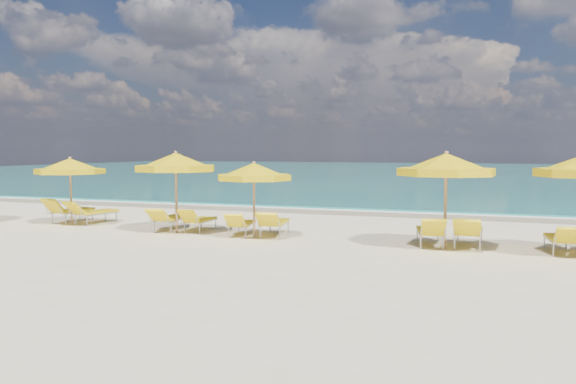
% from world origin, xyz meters
% --- Properties ---
extents(ground_plane, '(120.00, 120.00, 0.00)m').
position_xyz_m(ground_plane, '(0.00, 0.00, 0.00)').
color(ground_plane, beige).
extents(ocean, '(120.00, 80.00, 0.30)m').
position_xyz_m(ocean, '(0.00, 48.00, 0.00)').
color(ocean, '#14736A').
rests_on(ocean, ground).
extents(wet_sand_band, '(120.00, 2.60, 0.01)m').
position_xyz_m(wet_sand_band, '(0.00, 7.40, 0.00)').
color(wet_sand_band, tan).
rests_on(wet_sand_band, ground).
extents(foam_line, '(120.00, 1.20, 0.03)m').
position_xyz_m(foam_line, '(0.00, 8.20, 0.00)').
color(foam_line, white).
rests_on(foam_line, ground).
extents(whitecap_near, '(14.00, 0.36, 0.05)m').
position_xyz_m(whitecap_near, '(-6.00, 17.00, 0.00)').
color(whitecap_near, white).
rests_on(whitecap_near, ground).
extents(whitecap_far, '(18.00, 0.30, 0.05)m').
position_xyz_m(whitecap_far, '(8.00, 24.00, 0.00)').
color(whitecap_far, white).
rests_on(whitecap_far, ground).
extents(umbrella_1, '(2.52, 2.52, 2.24)m').
position_xyz_m(umbrella_1, '(-7.22, 0.58, 1.91)').
color(umbrella_1, tan).
rests_on(umbrella_1, ground).
extents(umbrella_2, '(2.50, 2.50, 2.43)m').
position_xyz_m(umbrella_2, '(-3.06, 0.21, 2.07)').
color(umbrella_2, tan).
rests_on(umbrella_2, ground).
extents(umbrella_3, '(2.37, 2.37, 2.15)m').
position_xyz_m(umbrella_3, '(-0.51, 0.11, 1.83)').
color(umbrella_3, tan).
rests_on(umbrella_3, ground).
extents(umbrella_4, '(3.00, 3.00, 2.44)m').
position_xyz_m(umbrella_4, '(4.65, 0.03, 2.08)').
color(umbrella_4, tan).
rests_on(umbrella_4, ground).
extents(lounger_1_left, '(0.73, 1.90, 0.91)m').
position_xyz_m(lounger_1_left, '(-7.70, 1.16, 0.24)').
color(lounger_1_left, '#A5A8AD').
rests_on(lounger_1_left, ground).
extents(lounger_1_right, '(0.97, 1.91, 0.84)m').
position_xyz_m(lounger_1_right, '(-6.70, 1.11, 0.23)').
color(lounger_1_right, '#A5A8AD').
rests_on(lounger_1_right, ground).
extents(lounger_2_left, '(0.71, 1.86, 0.78)m').
position_xyz_m(lounger_2_left, '(-3.48, 0.60, 0.22)').
color(lounger_2_left, '#A5A8AD').
rests_on(lounger_2_left, ground).
extents(lounger_2_right, '(0.59, 1.62, 0.77)m').
position_xyz_m(lounger_2_right, '(-2.56, 0.73, 0.20)').
color(lounger_2_right, '#A5A8AD').
rests_on(lounger_2_right, ground).
extents(lounger_3_left, '(0.80, 1.69, 0.74)m').
position_xyz_m(lounger_3_left, '(-1.03, 0.40, 0.20)').
color(lounger_3_left, '#A5A8AD').
rests_on(lounger_3_left, ground).
extents(lounger_3_right, '(0.89, 1.94, 0.81)m').
position_xyz_m(lounger_3_right, '(-0.10, 0.63, 0.23)').
color(lounger_3_right, '#A5A8AD').
rests_on(lounger_3_right, ground).
extents(lounger_4_left, '(0.92, 1.86, 0.84)m').
position_xyz_m(lounger_4_left, '(4.26, 0.40, 0.22)').
color(lounger_4_left, '#A5A8AD').
rests_on(lounger_4_left, ground).
extents(lounger_4_right, '(0.70, 1.99, 0.87)m').
position_xyz_m(lounger_4_right, '(5.20, 0.54, 0.24)').
color(lounger_4_right, '#A5A8AD').
rests_on(lounger_4_right, ground).
extents(lounger_5_left, '(0.70, 1.71, 0.77)m').
position_xyz_m(lounger_5_left, '(7.30, 0.40, 0.21)').
color(lounger_5_left, '#A5A8AD').
rests_on(lounger_5_left, ground).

